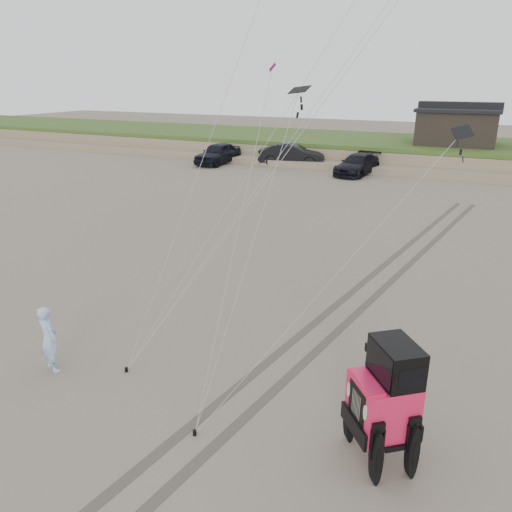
# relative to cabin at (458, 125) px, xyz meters

# --- Properties ---
(ground) EXTENTS (160.00, 160.00, 0.00)m
(ground) POSITION_rel_cabin_xyz_m (-2.00, -37.00, -3.24)
(ground) COLOR #6B6054
(ground) RESTS_ON ground
(dune_ridge) EXTENTS (160.00, 14.25, 1.73)m
(dune_ridge) POSITION_rel_cabin_xyz_m (-2.00, 0.50, -2.42)
(dune_ridge) COLOR #7A6B54
(dune_ridge) RESTS_ON ground
(cabin) EXTENTS (6.40, 5.40, 3.35)m
(cabin) POSITION_rel_cabin_xyz_m (0.00, 0.00, 0.00)
(cabin) COLOR black
(cabin) RESTS_ON dune_ridge
(truck_a) EXTENTS (2.19, 5.20, 1.76)m
(truck_a) POSITION_rel_cabin_xyz_m (-18.00, -7.97, -2.36)
(truck_a) COLOR black
(truck_a) RESTS_ON ground
(truck_b) EXTENTS (5.71, 3.10, 1.78)m
(truck_b) POSITION_rel_cabin_xyz_m (-12.11, -5.91, -2.35)
(truck_b) COLOR black
(truck_b) RESTS_ON ground
(truck_c) EXTENTS (2.77, 5.42, 1.51)m
(truck_c) POSITION_rel_cabin_xyz_m (-6.10, -7.68, -2.48)
(truck_c) COLOR black
(truck_c) RESTS_ON ground
(jeep) EXTENTS (5.53, 5.10, 1.97)m
(jeep) POSITION_rel_cabin_xyz_m (2.13, -36.83, -2.25)
(jeep) COLOR #E61C4C
(jeep) RESTS_ON ground
(man) EXTENTS (0.72, 0.58, 1.74)m
(man) POSITION_rel_cabin_xyz_m (-5.90, -37.29, -2.37)
(man) COLOR #92B1E2
(man) RESTS_ON ground
(stake_main) EXTENTS (0.08, 0.08, 0.12)m
(stake_main) POSITION_rel_cabin_xyz_m (-4.18, -36.58, -3.18)
(stake_main) COLOR black
(stake_main) RESTS_ON ground
(stake_aux) EXTENTS (0.08, 0.08, 0.12)m
(stake_aux) POSITION_rel_cabin_xyz_m (-1.38, -37.83, -3.18)
(stake_aux) COLOR black
(stake_aux) RESTS_ON ground
(tire_tracks) EXTENTS (5.22, 29.74, 0.01)m
(tire_tracks) POSITION_rel_cabin_xyz_m (0.00, -29.00, -3.23)
(tire_tracks) COLOR #4C443D
(tire_tracks) RESTS_ON ground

